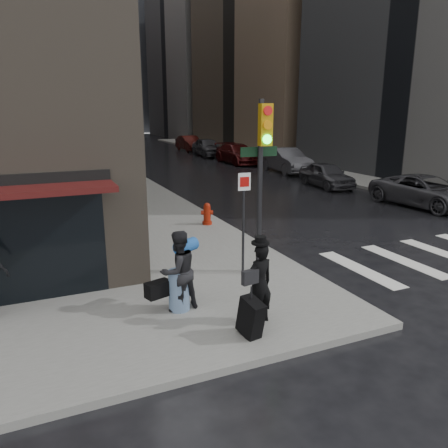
{
  "coord_description": "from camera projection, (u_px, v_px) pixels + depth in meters",
  "views": [
    {
      "loc": [
        -4.35,
        -7.68,
        4.19
      ],
      "look_at": [
        0.08,
        2.35,
        1.3
      ],
      "focal_mm": 35.0,
      "sensor_mm": 36.0,
      "label": 1
    }
  ],
  "objects": [
    {
      "name": "parked_car_0",
      "position": [
        426.0,
        191.0,
        19.2
      ],
      "size": [
        2.71,
        5.13,
        1.38
      ],
      "primitive_type": "imported",
      "rotation": [
        0.0,
        0.0,
        0.09
      ],
      "color": "#3D3E42",
      "rests_on": "ground"
    },
    {
      "name": "parked_car_1",
      "position": [
        326.0,
        175.0,
        24.08
      ],
      "size": [
        1.96,
        4.12,
        1.36
      ],
      "primitive_type": "imported",
      "rotation": [
        0.0,
        0.0,
        -0.09
      ],
      "color": "#404046",
      "rests_on": "ground"
    },
    {
      "name": "man_overcoat",
      "position": [
        258.0,
        289.0,
        8.27
      ],
      "size": [
        0.91,
        1.01,
        1.77
      ],
      "rotation": [
        0.0,
        0.0,
        3.31
      ],
      "color": "black",
      "rests_on": "ground"
    },
    {
      "name": "ground",
      "position": [
        264.0,
        307.0,
        9.56
      ],
      "size": [
        140.0,
        140.0,
        0.0
      ],
      "primitive_type": "plane",
      "color": "black",
      "rests_on": "ground"
    },
    {
      "name": "parked_car_4",
      "position": [
        208.0,
        147.0,
        39.77
      ],
      "size": [
        2.23,
        4.96,
        1.66
      ],
      "primitive_type": "imported",
      "rotation": [
        0.0,
        0.0,
        -0.06
      ],
      "color": "#3F3F44",
      "rests_on": "ground"
    },
    {
      "name": "bldg_right_far",
      "position": [
        232.0,
        54.0,
        67.83
      ],
      "size": [
        22.0,
        20.0,
        25.0
      ],
      "primitive_type": "cube",
      "color": "slate",
      "rests_on": "ground"
    },
    {
      "name": "man_jeans",
      "position": [
        178.0,
        271.0,
        8.88
      ],
      "size": [
        1.24,
        0.86,
        1.7
      ],
      "rotation": [
        0.0,
        0.0,
        3.44
      ],
      "color": "black",
      "rests_on": "ground"
    },
    {
      "name": "traffic_light",
      "position": [
        261.0,
        164.0,
        10.45
      ],
      "size": [
        1.07,
        0.5,
        4.28
      ],
      "rotation": [
        0.0,
        0.0,
        -0.06
      ],
      "color": "black",
      "rests_on": "ground"
    },
    {
      "name": "fire_hydrant",
      "position": [
        207.0,
        215.0,
        15.74
      ],
      "size": [
        0.46,
        0.35,
        0.79
      ],
      "rotation": [
        0.0,
        0.0,
        -0.37
      ],
      "color": "#961B09",
      "rests_on": "ground"
    },
    {
      "name": "sidewalk_right",
      "position": [
        250.0,
        157.0,
        38.7
      ],
      "size": [
        3.0,
        50.0,
        0.15
      ],
      "primitive_type": "cube",
      "color": "slate",
      "rests_on": "ground"
    },
    {
      "name": "parked_car_5",
      "position": [
        190.0,
        143.0,
        45.16
      ],
      "size": [
        1.67,
        4.67,
        1.53
      ],
      "primitive_type": "imported",
      "rotation": [
        0.0,
        0.0,
        0.01
      ],
      "color": "#3C0F0C",
      "rests_on": "ground"
    },
    {
      "name": "parked_car_3",
      "position": [
        238.0,
        154.0,
        34.63
      ],
      "size": [
        2.2,
        5.31,
        1.53
      ],
      "primitive_type": "imported",
      "rotation": [
        0.0,
        0.0,
        0.01
      ],
      "color": "#410D0D",
      "rests_on": "ground"
    },
    {
      "name": "parked_car_2",
      "position": [
        286.0,
        160.0,
        29.69
      ],
      "size": [
        2.1,
        5.09,
        1.64
      ],
      "primitive_type": "imported",
      "rotation": [
        0.0,
        0.0,
        -0.07
      ],
      "color": "#4A4A4F",
      "rests_on": "ground"
    },
    {
      "name": "bldg_distant",
      "position": [
        81.0,
        40.0,
        76.81
      ],
      "size": [
        40.0,
        12.0,
        32.0
      ],
      "primitive_type": "cube",
      "color": "slate",
      "rests_on": "ground"
    },
    {
      "name": "sidewalk_left",
      "position": [
        93.0,
        165.0,
        33.42
      ],
      "size": [
        4.0,
        50.0,
        0.15
      ],
      "primitive_type": "cube",
      "color": "slate",
      "rests_on": "ground"
    }
  ]
}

